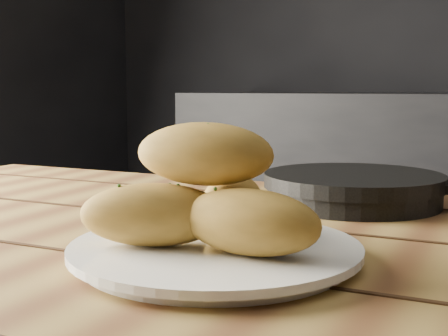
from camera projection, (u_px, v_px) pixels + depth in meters
plate at (215, 252)px, 0.61m from camera, size 0.29×0.29×0.02m
bread_rolls at (209, 198)px, 0.60m from camera, size 0.24×0.21×0.12m
skillet at (355, 188)px, 0.91m from camera, size 0.40×0.26×0.05m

